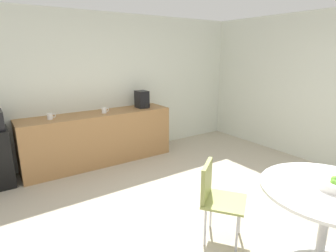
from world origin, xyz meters
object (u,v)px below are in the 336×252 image
round_table (328,201)px  coffee_maker (142,99)px  fruit_bowl (334,184)px  mug_green (104,110)px  chair_olive (215,192)px  mug_white (50,116)px  mug_red (146,106)px

round_table → coffee_maker: size_ratio=3.72×
fruit_bowl → mug_green: size_ratio=2.14×
round_table → mug_green: (-0.74, 3.42, 0.33)m
mug_green → fruit_bowl: bearing=-77.7°
round_table → coffee_maker: coffee_maker is taller
round_table → fruit_bowl: (0.01, -0.02, 0.17)m
chair_olive → fruit_bowl: fruit_bowl is taller
chair_olive → mug_white: size_ratio=6.43×
round_table → chair_olive: (-0.60, 0.81, -0.10)m
mug_green → coffee_maker: coffee_maker is taller
fruit_bowl → mug_red: size_ratio=2.14×
mug_white → mug_red: size_ratio=1.00×
round_table → mug_white: mug_white is taller
round_table → coffee_maker: bearing=89.5°
coffee_maker → fruit_bowl: bearing=-90.3°
mug_red → coffee_maker: 0.15m
coffee_maker → mug_white: bearing=-179.2°
fruit_bowl → mug_green: bearing=102.3°
round_table → mug_green: size_ratio=9.23×
chair_olive → fruit_bowl: size_ratio=3.00×
fruit_bowl → mug_white: size_ratio=2.14×
chair_olive → coffee_maker: (0.64, 2.67, 0.54)m
round_table → mug_red: 3.41m
mug_green → coffee_maker: (0.77, 0.06, 0.11)m
mug_red → coffee_maker: size_ratio=0.40×
chair_olive → mug_green: 2.65m
fruit_bowl → mug_white: bearing=115.0°
mug_red → chair_olive: bearing=-104.7°
mug_green → coffee_maker: size_ratio=0.40×
mug_white → fruit_bowl: bearing=-65.0°
mug_white → chair_olive: bearing=-69.2°
mug_red → coffee_maker: (-0.04, 0.10, 0.11)m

